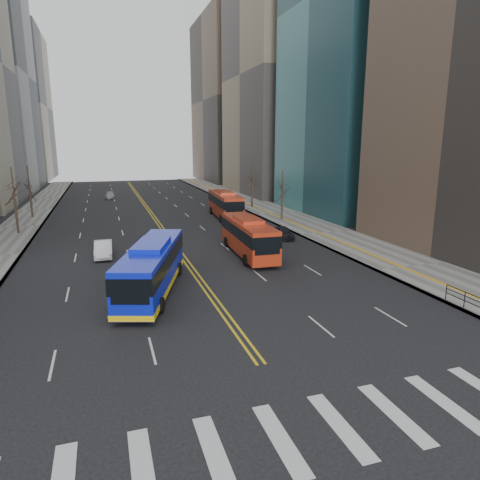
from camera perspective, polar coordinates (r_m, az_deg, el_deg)
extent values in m
plane|color=black|center=(16.94, 9.41, -23.95)|extent=(220.00, 220.00, 0.00)
cube|color=slate|center=(62.61, 5.03, 3.55)|extent=(7.00, 130.00, 0.15)
cube|color=slate|center=(58.70, -27.29, 1.54)|extent=(5.00, 130.00, 0.15)
cube|color=silver|center=(15.66, -12.90, -27.67)|extent=(0.70, 4.00, 0.01)
cube|color=silver|center=(15.92, -3.40, -26.53)|extent=(0.70, 4.00, 0.01)
cube|color=silver|center=(16.52, 5.38, -24.88)|extent=(0.70, 4.00, 0.01)
cube|color=silver|center=(17.43, 13.17, -22.94)|extent=(0.70, 4.00, 0.01)
cube|color=silver|center=(18.59, 19.89, -20.90)|extent=(0.70, 4.00, 0.01)
cube|color=silver|center=(19.96, 25.60, -18.92)|extent=(0.70, 4.00, 0.01)
cube|color=gold|center=(68.01, -12.28, 3.98)|extent=(0.15, 100.00, 0.01)
cube|color=gold|center=(68.05, -11.95, 4.00)|extent=(0.15, 100.00, 0.01)
cube|color=teal|center=(69.96, 17.55, 27.94)|extent=(20.00, 22.00, 58.00)
cube|color=gray|center=(91.55, 6.34, 20.84)|extent=(20.00, 26.00, 46.00)
cube|color=#9E957F|center=(139.15, -28.11, 15.44)|extent=(18.00, 30.00, 40.00)
cube|color=brown|center=(120.81, -0.63, 17.98)|extent=(18.00, 30.00, 42.00)
cylinder|color=black|center=(30.00, 27.75, -7.07)|extent=(0.06, 0.06, 1.00)
cylinder|color=black|center=(31.00, 25.79, -6.26)|extent=(0.06, 0.06, 1.00)
cylinder|color=#31261E|center=(54.41, -27.63, 2.79)|extent=(0.28, 0.28, 4.00)
cylinder|color=#31261E|center=(65.18, -26.07, 4.28)|extent=(0.28, 0.28, 3.80)
cylinder|color=#31261E|center=(57.23, 5.60, 4.36)|extent=(0.28, 0.28, 3.50)
cylinder|color=#31261E|center=(68.30, 1.61, 5.89)|extent=(0.28, 0.28, 3.75)
cube|color=#0D1DD0|center=(30.02, -11.63, -3.53)|extent=(6.11, 12.25, 2.87)
cube|color=black|center=(29.87, -11.67, -2.50)|extent=(6.17, 12.29, 1.03)
cube|color=#0D1DD0|center=(29.63, -11.76, -0.69)|extent=(3.21, 4.64, 0.40)
cube|color=yellow|center=(30.38, -11.52, -5.77)|extent=(6.17, 12.29, 0.35)
cylinder|color=black|center=(27.17, -15.77, -8.37)|extent=(0.59, 1.04, 1.00)
cylinder|color=black|center=(26.60, -10.50, -8.56)|extent=(0.59, 1.04, 1.00)
cylinder|color=black|center=(34.26, -12.30, -3.76)|extent=(0.59, 1.04, 1.00)
cylinder|color=black|center=(33.81, -8.13, -3.81)|extent=(0.59, 1.04, 1.00)
cube|color=#B82E13|center=(39.16, 1.10, 0.51)|extent=(2.92, 10.96, 2.81)
cube|color=black|center=(39.04, 1.10, 1.30)|extent=(2.98, 10.98, 1.01)
cube|color=#B82E13|center=(38.86, 1.10, 2.68)|extent=(2.13, 3.88, 0.40)
cylinder|color=black|center=(35.88, 0.76, -2.70)|extent=(0.34, 1.01, 1.00)
cylinder|color=black|center=(36.62, 4.48, -2.42)|extent=(0.34, 1.01, 1.00)
cylinder|color=black|center=(42.40, -1.84, -0.28)|extent=(0.34, 1.01, 1.00)
cylinder|color=black|center=(43.03, 1.36, -0.08)|extent=(0.34, 1.01, 1.00)
cube|color=#B82E13|center=(59.12, -2.01, 4.78)|extent=(3.37, 11.63, 2.99)
cube|color=black|center=(59.04, -2.01, 5.33)|extent=(3.43, 11.65, 1.07)
cube|color=#B82E13|center=(58.91, -2.02, 6.31)|extent=(2.35, 4.15, 0.40)
cylinder|color=black|center=(55.51, -2.53, 2.84)|extent=(0.37, 1.02, 1.00)
cylinder|color=black|center=(56.08, 0.09, 2.96)|extent=(0.37, 1.02, 1.00)
cylinder|color=black|center=(62.64, -3.87, 3.97)|extent=(0.37, 1.02, 1.00)
cylinder|color=black|center=(63.14, -1.53, 4.06)|extent=(0.37, 1.02, 1.00)
imported|color=silver|center=(40.58, -17.76, -1.17)|extent=(1.62, 4.40, 1.44)
imported|color=black|center=(46.44, 5.80, 1.01)|extent=(1.77, 3.91, 1.30)
imported|color=gray|center=(83.48, -16.97, 5.72)|extent=(1.79, 4.13, 1.18)
imported|color=black|center=(73.46, -2.63, 5.34)|extent=(2.68, 4.39, 1.14)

